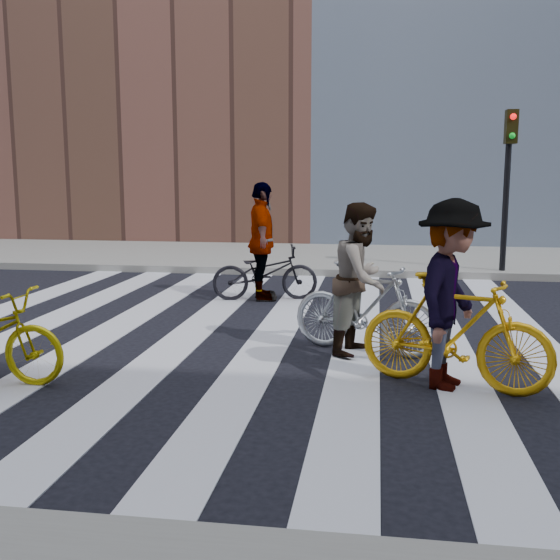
% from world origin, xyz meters
% --- Properties ---
extents(ground, '(100.00, 100.00, 0.00)m').
position_xyz_m(ground, '(0.00, 0.00, 0.00)').
color(ground, black).
rests_on(ground, ground).
extents(sidewalk_far, '(100.00, 5.00, 0.15)m').
position_xyz_m(sidewalk_far, '(0.00, 7.50, 0.07)').
color(sidewalk_far, gray).
rests_on(sidewalk_far, ground).
extents(zebra_crosswalk, '(8.25, 10.00, 0.01)m').
position_xyz_m(zebra_crosswalk, '(0.00, 0.00, 0.01)').
color(zebra_crosswalk, silver).
rests_on(zebra_crosswalk, ground).
extents(traffic_signal, '(0.22, 0.42, 3.33)m').
position_xyz_m(traffic_signal, '(4.40, 5.32, 2.28)').
color(traffic_signal, black).
rests_on(traffic_signal, ground).
extents(bike_silver_mid, '(1.86, 1.11, 1.08)m').
position_xyz_m(bike_silver_mid, '(1.74, -0.75, 0.54)').
color(bike_silver_mid, '#B5BAC0').
rests_on(bike_silver_mid, ground).
extents(bike_yellow_right, '(1.95, 1.15, 1.13)m').
position_xyz_m(bike_yellow_right, '(2.64, -1.91, 0.57)').
color(bike_yellow_right, '#E9A00C').
rests_on(bike_yellow_right, ground).
extents(bike_dark_rear, '(1.85, 1.00, 0.92)m').
position_xyz_m(bike_dark_rear, '(0.03, 2.33, 0.46)').
color(bike_dark_rear, black).
rests_on(bike_dark_rear, ground).
extents(rider_mid, '(0.93, 1.04, 1.77)m').
position_xyz_m(rider_mid, '(1.69, -0.75, 0.88)').
color(rider_mid, slate).
rests_on(rider_mid, ground).
extents(rider_right, '(1.07, 1.37, 1.86)m').
position_xyz_m(rider_right, '(2.59, -1.91, 0.93)').
color(rider_right, slate).
rests_on(rider_right, ground).
extents(rider_rear, '(0.73, 1.23, 1.96)m').
position_xyz_m(rider_rear, '(-0.02, 2.33, 0.98)').
color(rider_rear, slate).
rests_on(rider_rear, ground).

